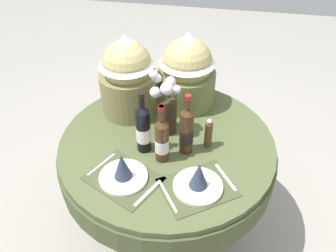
% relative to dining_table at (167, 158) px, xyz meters
% --- Properties ---
extents(ground, '(8.00, 8.00, 0.00)m').
position_rel_dining_table_xyz_m(ground, '(0.00, 0.00, -0.62)').
color(ground, '#9E998E').
extents(dining_table, '(1.22, 1.22, 0.75)m').
position_rel_dining_table_xyz_m(dining_table, '(0.00, 0.00, 0.00)').
color(dining_table, '#4C5633').
rests_on(dining_table, ground).
extents(place_setting_left, '(0.42, 0.39, 0.16)m').
position_rel_dining_table_xyz_m(place_setting_left, '(-0.16, -0.32, 0.18)').
color(place_setting_left, '#41492B').
rests_on(place_setting_left, dining_table).
extents(place_setting_right, '(0.43, 0.41, 0.16)m').
position_rel_dining_table_xyz_m(place_setting_right, '(0.21, -0.31, 0.18)').
color(place_setting_right, '#41492B').
rests_on(place_setting_right, dining_table).
extents(flower_vase, '(0.17, 0.15, 0.39)m').
position_rel_dining_table_xyz_m(flower_vase, '(-0.02, 0.08, 0.30)').
color(flower_vase, '#332819').
rests_on(flower_vase, dining_table).
extents(wine_bottle_left, '(0.07, 0.07, 0.34)m').
position_rel_dining_table_xyz_m(wine_bottle_left, '(0.00, -0.14, 0.27)').
color(wine_bottle_left, '#422814').
rests_on(wine_bottle_left, dining_table).
extents(wine_bottle_centre, '(0.08, 0.08, 0.36)m').
position_rel_dining_table_xyz_m(wine_bottle_centre, '(-0.11, -0.09, 0.28)').
color(wine_bottle_centre, black).
rests_on(wine_bottle_centre, dining_table).
extents(wine_bottle_right, '(0.07, 0.07, 0.36)m').
position_rel_dining_table_xyz_m(wine_bottle_right, '(0.11, -0.06, 0.28)').
color(wine_bottle_right, '#422814').
rests_on(wine_bottle_right, dining_table).
extents(pepper_mill, '(0.04, 0.04, 0.18)m').
position_rel_dining_table_xyz_m(pepper_mill, '(0.22, -0.00, 0.22)').
color(pepper_mill, brown).
rests_on(pepper_mill, dining_table).
extents(gift_tub_back_left, '(0.34, 0.34, 0.50)m').
position_rel_dining_table_xyz_m(gift_tub_back_left, '(-0.28, 0.25, 0.40)').
color(gift_tub_back_left, olive).
rests_on(gift_tub_back_left, dining_table).
extents(gift_tub_back_centre, '(0.35, 0.35, 0.47)m').
position_rel_dining_table_xyz_m(gift_tub_back_centre, '(0.05, 0.39, 0.38)').
color(gift_tub_back_centre, olive).
rests_on(gift_tub_back_centre, dining_table).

